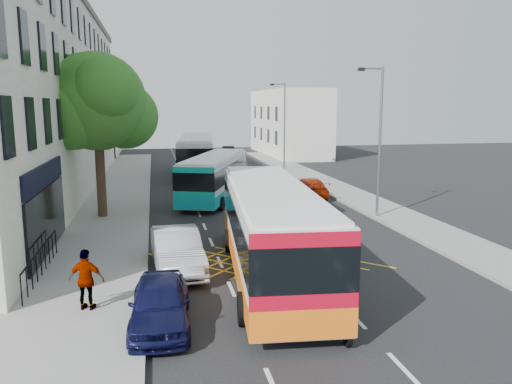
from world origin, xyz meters
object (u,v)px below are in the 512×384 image
motorbike (340,303)px  red_hatchback (309,188)px  lamp_far (283,122)px  parked_car_blue (160,303)px  pedestrian_far (86,280)px  lamp_near (378,134)px  distant_car_dark (228,151)px  bus_far (197,155)px  bus_mid (215,176)px  bus_near (271,229)px  street_tree (96,103)px  distant_car_grey (198,158)px  distant_car_silver (238,161)px  parked_car_silver (177,250)px

motorbike → red_hatchback: motorbike is taller
lamp_far → parked_car_blue: bearing=-110.6°
parked_car_blue → pedestrian_far: size_ratio=2.21×
red_hatchback → motorbike: bearing=78.4°
lamp_near → distant_car_dark: (-3.05, 34.61, -3.95)m
lamp_far → bus_far: lamp_far is taller
lamp_far → bus_mid: bearing=-122.3°
bus_near → distant_car_dark: size_ratio=3.01×
street_tree → distant_car_grey: street_tree is taller
parked_car_blue → distant_car_silver: bearing=79.6°
bus_far → parked_car_silver: bearing=-90.3°
bus_mid → distant_car_dark: 27.65m
parked_car_blue → distant_car_grey: bearing=85.9°
parked_car_blue → parked_car_silver: parked_car_silver is taller
street_tree → bus_mid: 9.38m
parked_car_blue → bus_far: bearing=85.7°
motorbike → parked_car_silver: size_ratio=0.45×
lamp_near → red_hatchback: 8.05m
street_tree → lamp_far: bearing=49.2°
motorbike → bus_near: bearing=104.5°
parked_car_silver → distant_car_silver: parked_car_silver is taller
parked_car_silver → bus_mid: bearing=73.4°
parked_car_blue → pedestrian_far: 2.50m
street_tree → bus_near: size_ratio=0.73×
motorbike → distant_car_grey: bearing=95.8°
motorbike → parked_car_silver: (-4.09, 6.23, -0.11)m
lamp_near → distant_car_silver: 24.22m
street_tree → bus_near: (6.91, -10.99, -4.53)m
parked_car_silver → pedestrian_far: pedestrian_far is taller
street_tree → lamp_near: size_ratio=1.10×
bus_mid → parked_car_blue: bearing=-81.4°
parked_car_silver → distant_car_silver: bearing=72.3°
red_hatchback → bus_mid: bearing=-1.6°
lamp_far → motorbike: lamp_far is taller
bus_near → distant_car_dark: 42.91m
lamp_far → pedestrian_far: (-13.91, -30.16, -3.54)m
street_tree → parked_car_blue: size_ratio=2.15×
parked_car_silver → red_hatchback: (9.46, 13.49, -0.11)m
red_hatchback → distant_car_dark: (-1.41, 27.79, -0.02)m
parked_car_silver → lamp_far: bearing=63.4°
street_tree → bus_mid: size_ratio=0.83×
bus_near → motorbike: 5.01m
distant_car_grey → bus_far: bearing=-89.8°
red_hatchback → distant_car_dark: bearing=-83.4°
lamp_near → bus_mid: lamp_near is taller
street_tree → pedestrian_far: size_ratio=4.77×
bus_near → red_hatchback: 16.10m
street_tree → parked_car_silver: bearing=-69.5°
lamp_far → bus_mid: lamp_far is taller
parked_car_blue → distant_car_silver: distant_car_silver is taller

